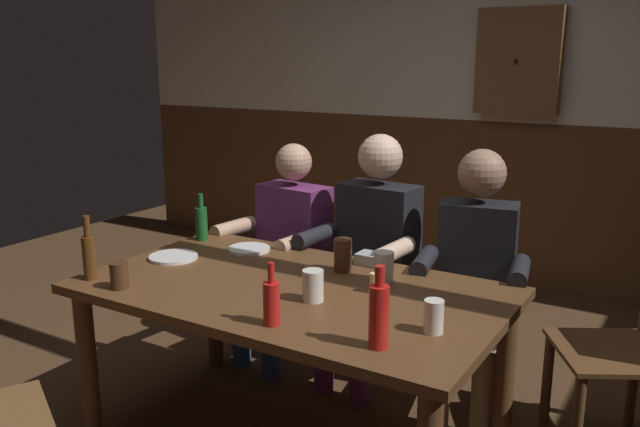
{
  "coord_description": "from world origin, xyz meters",
  "views": [
    {
      "loc": [
        1.41,
        -2.22,
        1.63
      ],
      "look_at": [
        0.0,
        0.1,
        0.98
      ],
      "focal_mm": 36.84,
      "sensor_mm": 36.0,
      "label": 1
    }
  ],
  "objects_px": {
    "person_0": "(285,243)",
    "chair_empty_near_left": "(633,346)",
    "condiment_caddy": "(373,259)",
    "table_candle": "(374,283)",
    "person_2": "(474,272)",
    "bottle_0": "(379,314)",
    "bottle_1": "(201,222)",
    "dining_table": "(292,308)",
    "pint_glass_1": "(434,316)",
    "plate_1": "(249,249)",
    "pint_glass_4": "(313,286)",
    "plate_0": "(173,257)",
    "wall_dart_cabinet": "(519,61)",
    "pint_glass_3": "(343,255)",
    "pint_glass_0": "(119,275)",
    "pint_glass_2": "(384,267)",
    "bottle_2": "(272,302)",
    "bottle_3": "(89,255)",
    "person_1": "(371,248)"
  },
  "relations": [
    {
      "from": "dining_table",
      "to": "pint_glass_1",
      "type": "distance_m",
      "value": 0.7
    },
    {
      "from": "dining_table",
      "to": "wall_dart_cabinet",
      "type": "distance_m",
      "value": 2.66
    },
    {
      "from": "chair_empty_near_left",
      "to": "condiment_caddy",
      "type": "relative_size",
      "value": 6.29
    },
    {
      "from": "person_0",
      "to": "bottle_3",
      "type": "xyz_separation_m",
      "value": [
        -0.24,
        -1.09,
        0.18
      ]
    },
    {
      "from": "bottle_3",
      "to": "chair_empty_near_left",
      "type": "bearing_deg",
      "value": 28.12
    },
    {
      "from": "pint_glass_0",
      "to": "pint_glass_2",
      "type": "xyz_separation_m",
      "value": [
        0.87,
        0.63,
        0.01
      ]
    },
    {
      "from": "chair_empty_near_left",
      "to": "bottle_3",
      "type": "height_order",
      "value": "bottle_3"
    },
    {
      "from": "chair_empty_near_left",
      "to": "plate_0",
      "type": "distance_m",
      "value": 2.02
    },
    {
      "from": "person_0",
      "to": "pint_glass_0",
      "type": "bearing_deg",
      "value": 93.56
    },
    {
      "from": "plate_1",
      "to": "bottle_3",
      "type": "height_order",
      "value": "bottle_3"
    },
    {
      "from": "bottle_2",
      "to": "bottle_0",
      "type": "bearing_deg",
      "value": 3.81
    },
    {
      "from": "condiment_caddy",
      "to": "table_candle",
      "type": "bearing_deg",
      "value": -62.4
    },
    {
      "from": "person_0",
      "to": "pint_glass_0",
      "type": "relative_size",
      "value": 10.89
    },
    {
      "from": "plate_0",
      "to": "pint_glass_0",
      "type": "relative_size",
      "value": 2.06
    },
    {
      "from": "person_2",
      "to": "wall_dart_cabinet",
      "type": "xyz_separation_m",
      "value": [
        -0.33,
        1.76,
        0.93
      ]
    },
    {
      "from": "bottle_0",
      "to": "bottle_1",
      "type": "height_order",
      "value": "bottle_0"
    },
    {
      "from": "pint_glass_2",
      "to": "pint_glass_0",
      "type": "bearing_deg",
      "value": -144.11
    },
    {
      "from": "chair_empty_near_left",
      "to": "pint_glass_0",
      "type": "relative_size",
      "value": 8.12
    },
    {
      "from": "table_candle",
      "to": "condiment_caddy",
      "type": "relative_size",
      "value": 0.57
    },
    {
      "from": "plate_1",
      "to": "pint_glass_3",
      "type": "bearing_deg",
      "value": -3.86
    },
    {
      "from": "person_2",
      "to": "bottle_2",
      "type": "relative_size",
      "value": 5.42
    },
    {
      "from": "pint_glass_0",
      "to": "person_0",
      "type": "bearing_deg",
      "value": 87.29
    },
    {
      "from": "pint_glass_0",
      "to": "pint_glass_2",
      "type": "height_order",
      "value": "pint_glass_2"
    },
    {
      "from": "bottle_2",
      "to": "bottle_3",
      "type": "xyz_separation_m",
      "value": [
        -0.93,
        -0.0,
        0.02
      ]
    },
    {
      "from": "person_2",
      "to": "bottle_1",
      "type": "height_order",
      "value": "person_2"
    },
    {
      "from": "person_2",
      "to": "bottle_0",
      "type": "xyz_separation_m",
      "value": [
        0.03,
        -1.05,
        0.16
      ]
    },
    {
      "from": "bottle_3",
      "to": "pint_glass_1",
      "type": "xyz_separation_m",
      "value": [
        1.43,
        0.23,
        -0.05
      ]
    },
    {
      "from": "pint_glass_2",
      "to": "plate_1",
      "type": "bearing_deg",
      "value": 175.06
    },
    {
      "from": "plate_0",
      "to": "wall_dart_cabinet",
      "type": "relative_size",
      "value": 0.32
    },
    {
      "from": "person_0",
      "to": "chair_empty_near_left",
      "type": "relative_size",
      "value": 1.34
    },
    {
      "from": "person_0",
      "to": "bottle_0",
      "type": "relative_size",
      "value": 4.31
    },
    {
      "from": "bottle_1",
      "to": "bottle_3",
      "type": "distance_m",
      "value": 0.71
    },
    {
      "from": "chair_empty_near_left",
      "to": "bottle_1",
      "type": "bearing_deg",
      "value": 70.47
    },
    {
      "from": "bottle_1",
      "to": "pint_glass_1",
      "type": "bearing_deg",
      "value": -18.22
    },
    {
      "from": "table_candle",
      "to": "pint_glass_3",
      "type": "xyz_separation_m",
      "value": [
        -0.24,
        0.17,
        0.03
      ]
    },
    {
      "from": "chair_empty_near_left",
      "to": "plate_1",
      "type": "bearing_deg",
      "value": 73.23
    },
    {
      "from": "dining_table",
      "to": "person_0",
      "type": "height_order",
      "value": "person_0"
    },
    {
      "from": "plate_1",
      "to": "pint_glass_4",
      "type": "bearing_deg",
      "value": -33.38
    },
    {
      "from": "dining_table",
      "to": "pint_glass_4",
      "type": "bearing_deg",
      "value": -30.44
    },
    {
      "from": "dining_table",
      "to": "bottle_3",
      "type": "height_order",
      "value": "bottle_3"
    },
    {
      "from": "dining_table",
      "to": "pint_glass_3",
      "type": "distance_m",
      "value": 0.33
    },
    {
      "from": "table_candle",
      "to": "bottle_3",
      "type": "height_order",
      "value": "bottle_3"
    },
    {
      "from": "table_candle",
      "to": "condiment_caddy",
      "type": "height_order",
      "value": "table_candle"
    },
    {
      "from": "pint_glass_4",
      "to": "chair_empty_near_left",
      "type": "bearing_deg",
      "value": 36.78
    },
    {
      "from": "bottle_2",
      "to": "pint_glass_3",
      "type": "xyz_separation_m",
      "value": [
        -0.08,
        0.64,
        -0.01
      ]
    },
    {
      "from": "person_2",
      "to": "pint_glass_3",
      "type": "height_order",
      "value": "person_2"
    },
    {
      "from": "person_1",
      "to": "bottle_1",
      "type": "distance_m",
      "value": 0.87
    },
    {
      "from": "dining_table",
      "to": "pint_glass_0",
      "type": "xyz_separation_m",
      "value": [
        -0.57,
        -0.38,
        0.15
      ]
    },
    {
      "from": "person_2",
      "to": "pint_glass_4",
      "type": "relative_size",
      "value": 10.04
    },
    {
      "from": "person_1",
      "to": "pint_glass_1",
      "type": "bearing_deg",
      "value": 132.45
    }
  ]
}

